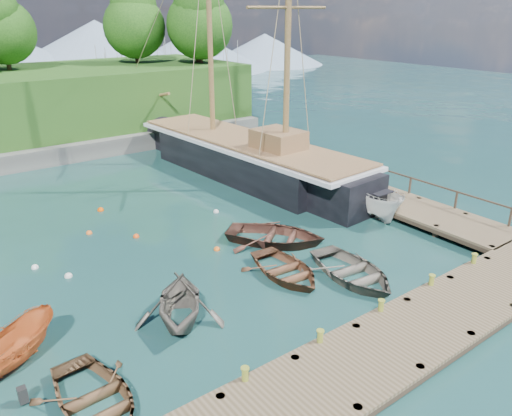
# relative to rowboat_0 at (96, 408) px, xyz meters

# --- Properties ---
(ground) EXTENTS (160.00, 160.00, 0.00)m
(ground) POSITION_rel_rowboat_0_xyz_m (7.72, 2.90, 0.00)
(ground) COLOR #173B35
(ground) RESTS_ON ground
(dock_near) EXTENTS (20.00, 3.20, 1.10)m
(dock_near) POSITION_rel_rowboat_0_xyz_m (9.72, -3.60, 0.43)
(dock_near) COLOR brown
(dock_near) RESTS_ON ground
(dock_east) EXTENTS (3.20, 24.00, 1.10)m
(dock_east) POSITION_rel_rowboat_0_xyz_m (19.22, 9.90, 0.43)
(dock_east) COLOR brown
(dock_east) RESTS_ON ground
(bollard_0) EXTENTS (0.26, 0.26, 0.45)m
(bollard_0) POSITION_rel_rowboat_0_xyz_m (3.72, -2.20, 0.00)
(bollard_0) COLOR olive
(bollard_0) RESTS_ON ground
(bollard_1) EXTENTS (0.26, 0.26, 0.45)m
(bollard_1) POSITION_rel_rowboat_0_xyz_m (6.72, -2.20, 0.00)
(bollard_1) COLOR olive
(bollard_1) RESTS_ON ground
(bollard_2) EXTENTS (0.26, 0.26, 0.45)m
(bollard_2) POSITION_rel_rowboat_0_xyz_m (9.72, -2.20, 0.00)
(bollard_2) COLOR olive
(bollard_2) RESTS_ON ground
(bollard_3) EXTENTS (0.26, 0.26, 0.45)m
(bollard_3) POSITION_rel_rowboat_0_xyz_m (12.72, -2.20, 0.00)
(bollard_3) COLOR olive
(bollard_3) RESTS_ON ground
(bollard_4) EXTENTS (0.26, 0.26, 0.45)m
(bollard_4) POSITION_rel_rowboat_0_xyz_m (15.72, -2.20, 0.00)
(bollard_4) COLOR olive
(bollard_4) RESTS_ON ground
(rowboat_0) EXTENTS (3.12, 4.23, 0.85)m
(rowboat_0) POSITION_rel_rowboat_0_xyz_m (0.00, 0.00, 0.00)
(rowboat_0) COLOR brown
(rowboat_0) RESTS_ON ground
(rowboat_1) EXTENTS (4.80, 4.98, 2.01)m
(rowboat_1) POSITION_rel_rowboat_0_xyz_m (4.05, 2.33, 0.00)
(rowboat_1) COLOR #5F5950
(rowboat_1) RESTS_ON ground
(rowboat_2) EXTENTS (3.28, 4.32, 0.84)m
(rowboat_2) POSITION_rel_rowboat_0_xyz_m (9.28, 2.58, 0.00)
(rowboat_2) COLOR brown
(rowboat_2) RESTS_ON ground
(rowboat_3) EXTENTS (3.82, 4.94, 0.94)m
(rowboat_3) POSITION_rel_rowboat_0_xyz_m (11.41, 0.70, 0.00)
(rowboat_3) COLOR #625B50
(rowboat_3) RESTS_ON ground
(rowboat_4) EXTENTS (5.71, 5.95, 1.00)m
(rowboat_4) POSITION_rel_rowboat_0_xyz_m (11.02, 5.40, 0.00)
(rowboat_4) COLOR #4E2D22
(rowboat_4) RESTS_ON ground
(motorboat_orange) EXTENTS (3.87, 2.99, 1.42)m
(motorboat_orange) POSITION_rel_rowboat_0_xyz_m (-1.50, 3.38, 0.00)
(motorboat_orange) COLOR #C15622
(motorboat_orange) RESTS_ON ground
(cabin_boat_white) EXTENTS (3.91, 5.53, 2.00)m
(cabin_boat_white) POSITION_rel_rowboat_0_xyz_m (17.72, 4.93, 0.00)
(cabin_boat_white) COLOR silver
(cabin_boat_white) RESTS_ON ground
(schooner) EXTENTS (6.07, 26.91, 19.59)m
(schooner) POSITION_rel_rowboat_0_xyz_m (16.16, 14.89, 1.09)
(schooner) COLOR black
(schooner) RESTS_ON ground
(mooring_buoy_0) EXTENTS (0.34, 0.34, 0.34)m
(mooring_buoy_0) POSITION_rel_rowboat_0_xyz_m (1.80, 8.11, 0.00)
(mooring_buoy_0) COLOR silver
(mooring_buoy_0) RESTS_ON ground
(mooring_buoy_1) EXTENTS (0.32, 0.32, 0.32)m
(mooring_buoy_1) POSITION_rel_rowboat_0_xyz_m (5.81, 10.10, 0.00)
(mooring_buoy_1) COLOR #EF4C11
(mooring_buoy_1) RESTS_ON ground
(mooring_buoy_2) EXTENTS (0.31, 0.31, 0.31)m
(mooring_buoy_2) POSITION_rel_rowboat_0_xyz_m (8.27, 6.45, 0.00)
(mooring_buoy_2) COLOR orange
(mooring_buoy_2) RESTS_ON ground
(mooring_buoy_3) EXTENTS (0.32, 0.32, 0.32)m
(mooring_buoy_3) POSITION_rel_rowboat_0_xyz_m (10.81, 10.46, 0.00)
(mooring_buoy_3) COLOR silver
(mooring_buoy_3) RESTS_ON ground
(mooring_buoy_4) EXTENTS (0.31, 0.31, 0.31)m
(mooring_buoy_4) POSITION_rel_rowboat_0_xyz_m (4.06, 11.93, 0.00)
(mooring_buoy_4) COLOR orange
(mooring_buoy_4) RESTS_ON ground
(mooring_buoy_5) EXTENTS (0.36, 0.36, 0.36)m
(mooring_buoy_5) POSITION_rel_rowboat_0_xyz_m (5.68, 14.62, 0.00)
(mooring_buoy_5) COLOR #F65000
(mooring_buoy_5) RESTS_ON ground
(mooring_buoy_6) EXTENTS (0.31, 0.31, 0.31)m
(mooring_buoy_6) POSITION_rel_rowboat_0_xyz_m (0.86, 9.77, 0.00)
(mooring_buoy_6) COLOR white
(mooring_buoy_6) RESTS_ON ground
(mooring_buoy_7) EXTENTS (0.32, 0.32, 0.32)m
(mooring_buoy_7) POSITION_rel_rowboat_0_xyz_m (11.21, 7.26, 0.00)
(mooring_buoy_7) COLOR #DF4D06
(mooring_buoy_7) RESTS_ON ground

